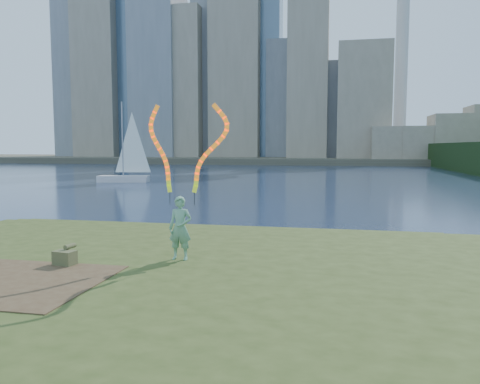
# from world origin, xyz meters

# --- Properties ---
(ground) EXTENTS (320.00, 320.00, 0.00)m
(ground) POSITION_xyz_m (0.00, 0.00, 0.00)
(ground) COLOR #19263F
(ground) RESTS_ON ground
(grassy_knoll) EXTENTS (20.00, 18.00, 0.80)m
(grassy_knoll) POSITION_xyz_m (0.00, -2.30, 0.34)
(grassy_knoll) COLOR #344217
(grassy_knoll) RESTS_ON ground
(dirt_patch) EXTENTS (3.20, 3.00, 0.02)m
(dirt_patch) POSITION_xyz_m (-2.20, -3.20, 0.81)
(dirt_patch) COLOR #47331E
(dirt_patch) RESTS_ON grassy_knoll
(far_shore) EXTENTS (320.00, 40.00, 1.20)m
(far_shore) POSITION_xyz_m (0.00, 95.00, 0.60)
(far_shore) COLOR #4B4637
(far_shore) RESTS_ON ground
(woman_with_ribbons) EXTENTS (1.99, 0.36, 3.87)m
(woman_with_ribbons) POSITION_xyz_m (0.29, -0.80, 2.25)
(woman_with_ribbons) COLOR #156C36
(woman_with_ribbons) RESTS_ON grassy_knoll
(canvas_bag) EXTENTS (0.50, 0.56, 0.44)m
(canvas_bag) POSITION_xyz_m (-2.02, -1.85, 0.98)
(canvas_bag) COLOR #4B532F
(canvas_bag) RESTS_ON grassy_knoll
(sailboat) EXTENTS (5.17, 2.24, 7.75)m
(sailboat) POSITION_xyz_m (-16.07, 31.08, 1.33)
(sailboat) COLOR silver
(sailboat) RESTS_ON ground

